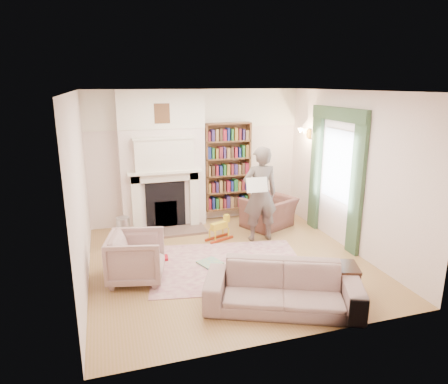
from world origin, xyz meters
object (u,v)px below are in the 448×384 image
object	(u,v)px
sofa	(283,288)
man_reading	(260,194)
armchair_reading	(269,212)
paraffin_heater	(124,232)
rocking_horse	(219,228)
coffee_table	(332,280)
bookcase	(228,167)
armchair_left	(136,257)

from	to	relation	value
sofa	man_reading	world-z (taller)	man_reading
armchair_reading	paraffin_heater	size ratio (longest dim) A/B	1.76
armchair_reading	rocking_horse	xyz separation A→B (m)	(-1.20, -0.40, -0.08)
man_reading	coffee_table	world-z (taller)	man_reading
sofa	paraffin_heater	distance (m)	3.38
sofa	rocking_horse	distance (m)	2.55
sofa	coffee_table	xyz separation A→B (m)	(0.82, 0.12, -0.07)
bookcase	paraffin_heater	size ratio (longest dim) A/B	3.36
armchair_reading	paraffin_heater	world-z (taller)	armchair_reading
bookcase	coffee_table	bearing A→B (deg)	-83.36
man_reading	paraffin_heater	distance (m)	2.62
sofa	paraffin_heater	bearing A→B (deg)	147.36
armchair_reading	sofa	world-z (taller)	armchair_reading
bookcase	armchair_left	distance (m)	3.30
armchair_left	rocking_horse	size ratio (longest dim) A/B	1.52
bookcase	paraffin_heater	bearing A→B (deg)	-158.19
man_reading	rocking_horse	size ratio (longest dim) A/B	3.36
man_reading	rocking_horse	xyz separation A→B (m)	(-0.75, 0.20, -0.67)
armchair_reading	coffee_table	bearing A→B (deg)	60.09
bookcase	armchair_left	bearing A→B (deg)	-132.95
sofa	man_reading	bearing A→B (deg)	98.66
armchair_reading	sofa	size ratio (longest dim) A/B	0.47
armchair_reading	rocking_horse	size ratio (longest dim) A/B	1.80
bookcase	man_reading	size ratio (longest dim) A/B	1.02
sofa	paraffin_heater	world-z (taller)	sofa
man_reading	rocking_horse	world-z (taller)	man_reading
sofa	rocking_horse	bearing A→B (deg)	116.28
armchair_left	rocking_horse	bearing A→B (deg)	-41.55
sofa	armchair_reading	bearing A→B (deg)	93.46
man_reading	armchair_left	bearing A→B (deg)	25.87
armchair_reading	armchair_left	distance (m)	3.25
man_reading	bookcase	bearing A→B (deg)	-77.49
armchair_reading	man_reading	xyz separation A→B (m)	(-0.45, -0.60, 0.59)
bookcase	sofa	world-z (taller)	bookcase
man_reading	coffee_table	size ratio (longest dim) A/B	2.59
coffee_table	paraffin_heater	xyz separation A→B (m)	(-2.71, 2.67, 0.05)
bookcase	sofa	distance (m)	3.84
sofa	coffee_table	bearing A→B (deg)	31.79
sofa	man_reading	size ratio (longest dim) A/B	1.13
rocking_horse	paraffin_heater	bearing A→B (deg)	149.81
sofa	man_reading	xyz separation A→B (m)	(0.61, 2.35, 0.61)
armchair_left	man_reading	distance (m)	2.64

